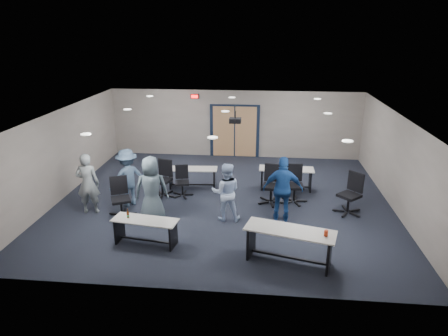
# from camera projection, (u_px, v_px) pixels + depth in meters

# --- Properties ---
(floor) EXTENTS (10.00, 10.00, 0.00)m
(floor) POSITION_uv_depth(u_px,v_px,m) (224.00, 200.00, 12.29)
(floor) COLOR black
(floor) RESTS_ON ground
(back_wall) EXTENTS (10.00, 0.04, 2.70)m
(back_wall) POSITION_uv_depth(u_px,v_px,m) (235.00, 124.00, 16.06)
(back_wall) COLOR gray
(back_wall) RESTS_ON floor
(front_wall) EXTENTS (10.00, 0.04, 2.70)m
(front_wall) POSITION_uv_depth(u_px,v_px,m) (200.00, 231.00, 7.62)
(front_wall) COLOR gray
(front_wall) RESTS_ON floor
(left_wall) EXTENTS (0.04, 9.00, 2.70)m
(left_wall) POSITION_uv_depth(u_px,v_px,m) (63.00, 154.00, 12.31)
(left_wall) COLOR gray
(left_wall) RESTS_ON floor
(right_wall) EXTENTS (0.04, 9.00, 2.70)m
(right_wall) POSITION_uv_depth(u_px,v_px,m) (398.00, 164.00, 11.38)
(right_wall) COLOR gray
(right_wall) RESTS_ON floor
(ceiling) EXTENTS (10.00, 9.00, 0.04)m
(ceiling) POSITION_uv_depth(u_px,v_px,m) (224.00, 114.00, 11.39)
(ceiling) COLOR white
(ceiling) RESTS_ON back_wall
(double_door) EXTENTS (2.00, 0.07, 2.20)m
(double_door) POSITION_uv_depth(u_px,v_px,m) (235.00, 132.00, 16.13)
(double_door) COLOR black
(double_door) RESTS_ON back_wall
(exit_sign) EXTENTS (0.32, 0.07, 0.18)m
(exit_sign) POSITION_uv_depth(u_px,v_px,m) (195.00, 96.00, 15.80)
(exit_sign) COLOR black
(exit_sign) RESTS_ON back_wall
(ceiling_projector) EXTENTS (0.35, 0.32, 0.37)m
(ceiling_projector) POSITION_uv_depth(u_px,v_px,m) (235.00, 120.00, 11.93)
(ceiling_projector) COLOR black
(ceiling_projector) RESTS_ON ceiling
(ceiling_can_lights) EXTENTS (6.24, 5.74, 0.02)m
(ceiling_can_lights) POSITION_uv_depth(u_px,v_px,m) (224.00, 113.00, 11.64)
(ceiling_can_lights) COLOR white
(ceiling_can_lights) RESTS_ON ceiling
(table_front_left) EXTENTS (1.66, 0.76, 0.89)m
(table_front_left) POSITION_uv_depth(u_px,v_px,m) (145.00, 227.00, 9.69)
(table_front_left) COLOR beige
(table_front_left) RESTS_ON floor
(table_front_right) EXTENTS (2.09, 1.15, 0.94)m
(table_front_right) POSITION_uv_depth(u_px,v_px,m) (290.00, 240.00, 8.90)
(table_front_right) COLOR beige
(table_front_right) RESTS_ON floor
(table_back_left) EXTENTS (1.66, 0.65, 0.66)m
(table_back_left) POSITION_uv_depth(u_px,v_px,m) (193.00, 174.00, 13.16)
(table_back_left) COLOR beige
(table_back_left) RESTS_ON floor
(table_back_right) EXTENTS (1.77, 0.62, 0.71)m
(table_back_right) POSITION_uv_depth(u_px,v_px,m) (286.00, 175.00, 13.00)
(table_back_right) COLOR beige
(table_back_right) RESTS_ON floor
(chair_back_a) EXTENTS (0.91, 0.91, 1.15)m
(chair_back_a) POSITION_uv_depth(u_px,v_px,m) (162.00, 179.00, 12.41)
(chair_back_a) COLOR black
(chair_back_a) RESTS_ON floor
(chair_back_b) EXTENTS (0.73, 0.73, 0.97)m
(chair_back_b) POSITION_uv_depth(u_px,v_px,m) (182.00, 182.00, 12.45)
(chair_back_b) COLOR black
(chair_back_b) RESTS_ON floor
(chair_back_c) EXTENTS (0.83, 0.83, 1.17)m
(chair_back_c) POSITION_uv_depth(u_px,v_px,m) (271.00, 185.00, 11.91)
(chair_back_c) COLOR black
(chair_back_c) RESTS_ON floor
(chair_back_d) EXTENTS (0.77, 0.77, 1.15)m
(chair_back_d) POSITION_uv_depth(u_px,v_px,m) (295.00, 185.00, 11.96)
(chair_back_d) COLOR black
(chair_back_d) RESTS_ON floor
(chair_loose_left) EXTENTS (0.95, 0.95, 1.13)m
(chair_loose_left) POSITION_uv_depth(u_px,v_px,m) (121.00, 198.00, 11.05)
(chair_loose_left) COLOR black
(chair_loose_left) RESTS_ON floor
(chair_loose_right) EXTENTS (1.06, 1.06, 1.19)m
(chair_loose_right) POSITION_uv_depth(u_px,v_px,m) (349.00, 194.00, 11.25)
(chair_loose_right) COLOR black
(chair_loose_right) RESTS_ON floor
(person_gray) EXTENTS (0.70, 0.51, 1.77)m
(person_gray) POSITION_uv_depth(u_px,v_px,m) (88.00, 184.00, 11.21)
(person_gray) COLOR #8E989A
(person_gray) RESTS_ON floor
(person_plaid) EXTENTS (0.99, 0.74, 1.83)m
(person_plaid) POSITION_uv_depth(u_px,v_px,m) (152.00, 189.00, 10.74)
(person_plaid) COLOR #4E606B
(person_plaid) RESTS_ON floor
(person_lightblue) EXTENTS (0.85, 0.69, 1.63)m
(person_lightblue) POSITION_uv_depth(u_px,v_px,m) (226.00, 192.00, 10.81)
(person_lightblue) COLOR #BFD6FD
(person_lightblue) RESTS_ON floor
(person_navy) EXTENTS (1.09, 0.49, 1.83)m
(person_navy) POSITION_uv_depth(u_px,v_px,m) (283.00, 189.00, 10.74)
(person_navy) COLOR navy
(person_navy) RESTS_ON floor
(person_back) EXTENTS (1.26, 1.22, 1.73)m
(person_back) POSITION_uv_depth(u_px,v_px,m) (128.00, 178.00, 11.72)
(person_back) COLOR #455E7C
(person_back) RESTS_ON floor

